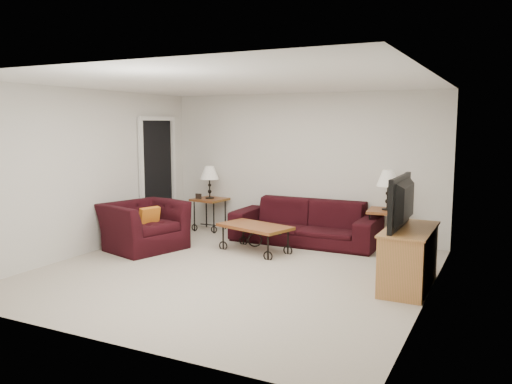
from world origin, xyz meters
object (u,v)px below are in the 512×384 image
at_px(lamp_right, 388,190).
at_px(armchair, 144,226).
at_px(side_table_right, 386,229).
at_px(television, 409,202).
at_px(sofa, 305,222).
at_px(backpack, 341,239).
at_px(lamp_left, 210,182).
at_px(tv_stand, 409,258).
at_px(coffee_table, 255,238).
at_px(side_table_left, 210,214).

relative_size(lamp_right, armchair, 0.55).
bearing_deg(side_table_right, television, -70.62).
height_order(sofa, backpack, sofa).
xyz_separation_m(lamp_left, tv_stand, (3.93, -1.83, -0.53)).
relative_size(side_table_right, backpack, 1.62).
distance_m(lamp_right, coffee_table, 2.22).
xyz_separation_m(side_table_right, lamp_left, (-3.27, 0.00, 0.59)).
relative_size(sofa, television, 2.22).
bearing_deg(side_table_left, backpack, -9.97).
height_order(sofa, armchair, armchair).
relative_size(armchair, backpack, 2.96).
height_order(lamp_left, lamp_right, lamp_right).
distance_m(coffee_table, tv_stand, 2.57).
bearing_deg(tv_stand, side_table_left, 155.00).
height_order(armchair, television, television).
bearing_deg(sofa, side_table_right, 7.82).
height_order(coffee_table, armchair, armchair).
xyz_separation_m(side_table_right, armchair, (-3.44, -1.72, 0.06)).
bearing_deg(side_table_right, coffee_table, -148.76).
relative_size(side_table_left, lamp_right, 0.95).
xyz_separation_m(sofa, side_table_left, (-1.96, 0.18, -0.05)).
xyz_separation_m(armchair, backpack, (2.85, 1.25, -0.18)).
height_order(sofa, lamp_left, lamp_left).
xyz_separation_m(sofa, coffee_table, (-0.48, -0.91, -0.14)).
bearing_deg(coffee_table, armchair, -159.11).
bearing_deg(side_table_left, side_table_right, 0.00).
height_order(side_table_left, television, television).
bearing_deg(tv_stand, side_table_right, 109.93).
height_order(lamp_right, backpack, lamp_right).
xyz_separation_m(lamp_right, television, (0.64, -1.83, 0.10)).
distance_m(sofa, lamp_right, 1.45).
bearing_deg(tv_stand, sofa, 140.08).
bearing_deg(side_table_left, tv_stand, -25.00).
bearing_deg(backpack, lamp_left, 152.83).
relative_size(side_table_right, tv_stand, 0.52).
bearing_deg(lamp_left, armchair, -95.79).
bearing_deg(side_table_right, lamp_right, 0.00).
bearing_deg(backpack, side_table_right, 21.20).
xyz_separation_m(side_table_left, lamp_left, (0.00, 0.00, 0.60)).
distance_m(side_table_left, lamp_left, 0.60).
bearing_deg(lamp_left, lamp_right, 0.00).
bearing_deg(coffee_table, lamp_left, 143.70).
relative_size(armchair, television, 1.05).
bearing_deg(backpack, television, -64.97).
bearing_deg(television, lamp_right, -160.62).
relative_size(armchair, tv_stand, 0.94).
distance_m(side_table_left, side_table_right, 3.27).
bearing_deg(television, armchair, -91.64).
height_order(lamp_left, tv_stand, lamp_left).
bearing_deg(television, side_table_left, -115.11).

